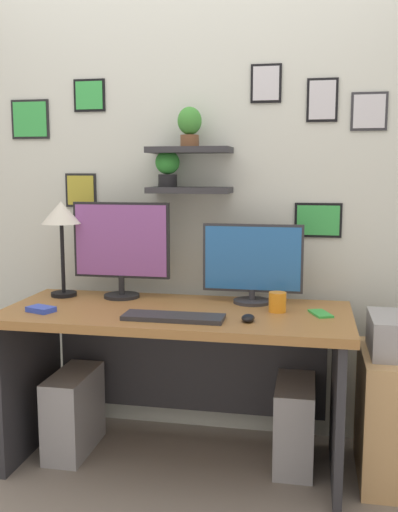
{
  "coord_description": "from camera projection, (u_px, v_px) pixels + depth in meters",
  "views": [
    {
      "loc": [
        0.61,
        -2.55,
        1.38
      ],
      "look_at": [
        0.1,
        0.05,
        1.0
      ],
      "focal_mm": 40.8,
      "sensor_mm": 36.0,
      "label": 1
    }
  ],
  "objects": [
    {
      "name": "ground_plane",
      "position": [
        177.0,
        462.0,
        2.8
      ],
      "size": [
        8.0,
        8.0,
        0.0
      ],
      "primitive_type": "plane",
      "color": "gray"
    },
    {
      "name": "back_wall_assembly",
      "position": [
        194.0,
        177.0,
        3.03
      ],
      "size": [
        4.4,
        0.24,
        2.7
      ],
      "color": "silver",
      "rests_on": "ground"
    },
    {
      "name": "desk",
      "position": [
        179.0,
        350.0,
        2.77
      ],
      "size": [
        1.6,
        0.68,
        0.75
      ],
      "color": "#9E6B38",
      "rests_on": "ground"
    },
    {
      "name": "monitor_left",
      "position": [
        121.0,
        246.0,
        2.92
      ],
      "size": [
        0.5,
        0.18,
        0.48
      ],
      "color": "black",
      "rests_on": "desk"
    },
    {
      "name": "monitor_right",
      "position": [
        253.0,
        263.0,
        2.81
      ],
      "size": [
        0.48,
        0.18,
        0.38
      ],
      "color": "#2D2D33",
      "rests_on": "desk"
    },
    {
      "name": "keyboard",
      "position": [
        173.0,
        317.0,
        2.51
      ],
      "size": [
        0.44,
        0.14,
        0.02
      ],
      "primitive_type": "cube",
      "color": "#2D2D33",
      "rests_on": "desk"
    },
    {
      "name": "computer_mouse",
      "position": [
        248.0,
        318.0,
        2.48
      ],
      "size": [
        0.06,
        0.09,
        0.03
      ],
      "primitive_type": "ellipsoid",
      "color": "black",
      "rests_on": "desk"
    },
    {
      "name": "desk_lamp",
      "position": [
        61.0,
        220.0,
        2.93
      ],
      "size": [
        0.2,
        0.2,
        0.48
      ],
      "color": "black",
      "rests_on": "desk"
    },
    {
      "name": "cell_phone",
      "position": [
        321.0,
        314.0,
        2.6
      ],
      "size": [
        0.12,
        0.16,
        0.01
      ],
      "primitive_type": "cube",
      "rotation": [
        0.0,
        0.0,
        0.37
      ],
      "color": "green",
      "rests_on": "desk"
    },
    {
      "name": "coffee_mug",
      "position": [
        277.0,
        302.0,
        2.65
      ],
      "size": [
        0.08,
        0.08,
        0.09
      ],
      "primitive_type": "cylinder",
      "color": "orange",
      "rests_on": "desk"
    },
    {
      "name": "scissors_tray",
      "position": [
        41.0,
        309.0,
        2.65
      ],
      "size": [
        0.14,
        0.12,
        0.02
      ],
      "primitive_type": "cube",
      "rotation": [
        0.0,
        0.0,
        -0.35
      ],
      "color": "blue",
      "rests_on": "desk"
    },
    {
      "name": "computer_tower_left",
      "position": [
        74.0,
        412.0,
        2.89
      ],
      "size": [
        0.18,
        0.4,
        0.4
      ],
      "primitive_type": "cube",
      "color": "#99999E",
      "rests_on": "ground"
    },
    {
      "name": "computer_tower_right",
      "position": [
        295.0,
        423.0,
        2.76
      ],
      "size": [
        0.18,
        0.4,
        0.4
      ],
      "primitive_type": "cube",
      "color": "#99999E",
      "rests_on": "ground"
    }
  ]
}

